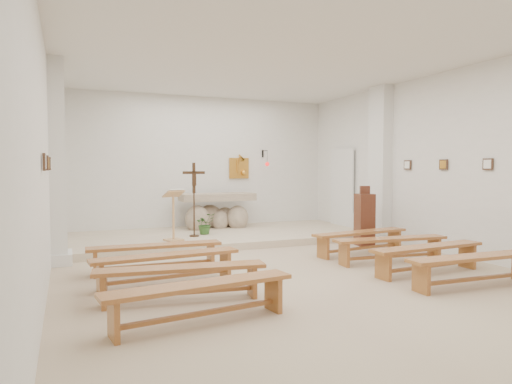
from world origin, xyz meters
name	(u,v)px	position (x,y,z in m)	size (l,w,h in m)	color
ground	(286,271)	(0.00, 0.00, 0.00)	(7.00, 10.00, 0.00)	#C9B891
wall_left	(45,161)	(-3.49, 0.00, 1.75)	(0.02, 10.00, 3.50)	white
wall_right	(452,163)	(3.49, 0.00, 1.75)	(0.02, 10.00, 3.50)	white
wall_back	(201,164)	(0.00, 4.99, 1.75)	(7.00, 0.02, 3.50)	white
ceiling	(287,51)	(0.00, 0.00, 3.49)	(7.00, 10.00, 0.02)	silver
sanctuary_platform	(219,236)	(0.00, 3.50, 0.07)	(6.98, 3.00, 0.15)	beige
pilaster_left	(58,162)	(-3.37, 2.00, 1.75)	(0.26, 0.55, 3.50)	white
pilaster_right	(380,164)	(3.37, 2.00, 1.75)	(0.26, 0.55, 3.50)	white
gold_wall_relief	(239,168)	(1.05, 4.96, 1.65)	(0.55, 0.04, 0.55)	gold
sanctuary_lamp	(267,162)	(1.75, 4.71, 1.81)	(0.11, 0.36, 0.44)	black
station_frame_left_front	(44,162)	(-3.47, -0.80, 1.72)	(0.03, 0.20, 0.20)	#432B1D
station_frame_left_mid	(47,163)	(-3.47, 0.20, 1.72)	(0.03, 0.20, 0.20)	#432B1D
station_frame_left_rear	(50,164)	(-3.47, 1.20, 1.72)	(0.03, 0.20, 0.20)	#432B1D
station_frame_right_front	(488,164)	(3.47, -0.80, 1.72)	(0.03, 0.20, 0.20)	#432B1D
station_frame_right_mid	(444,165)	(3.47, 0.20, 1.72)	(0.03, 0.20, 0.20)	#432B1D
station_frame_right_rear	(408,165)	(3.47, 1.20, 1.72)	(0.03, 0.20, 0.20)	#432B1D
radiator_left	(57,242)	(-3.43, 2.70, 0.27)	(0.10, 0.85, 0.52)	silver
radiator_right	(363,225)	(3.43, 2.70, 0.27)	(0.10, 0.85, 0.52)	silver
altar	(216,213)	(0.23, 4.40, 0.52)	(1.86, 0.85, 0.95)	#C1AD93
lectern	(174,215)	(-1.21, 2.77, 0.68)	(0.45, 0.41, 1.08)	tan
crucifix_stand	(194,194)	(-0.66, 3.20, 1.09)	(0.49, 0.21, 1.62)	#341F10
potted_plant	(205,224)	(-0.35, 3.45, 0.39)	(0.43, 0.37, 0.48)	#2F5A24
donation_pedestal	(364,219)	(2.63, 1.53, 0.56)	(0.39, 0.39, 1.27)	#512917
bench_left_front	(155,251)	(-1.96, 0.73, 0.33)	(2.10, 0.40, 0.44)	#A46A2F
bench_right_front	(361,237)	(1.96, 0.73, 0.33)	(2.12, 0.59, 0.44)	#A46A2F
bench_left_second	(167,262)	(-1.96, -0.15, 0.33)	(2.12, 0.52, 0.44)	#A46A2F
bench_right_second	(391,244)	(1.96, -0.15, 0.33)	(2.12, 0.53, 0.44)	#A46A2F
bench_left_third	(181,275)	(-1.96, -1.03, 0.33)	(2.12, 0.60, 0.44)	#A46A2F
bench_right_third	(428,253)	(1.96, -1.03, 0.33)	(2.11, 0.48, 0.44)	#A46A2F
bench_left_fourth	(201,293)	(-1.96, -1.91, 0.33)	(2.12, 0.60, 0.44)	#A46A2F
bench_right_fourth	(474,263)	(1.96, -1.91, 0.33)	(2.11, 0.42, 0.44)	#A46A2F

